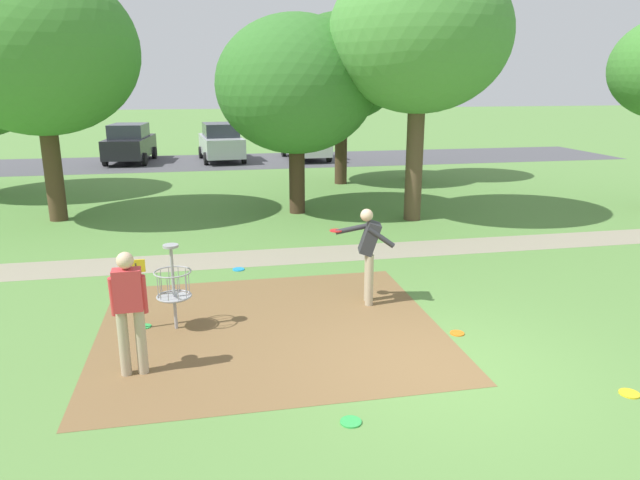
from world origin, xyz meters
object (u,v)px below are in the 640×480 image
object	(u,v)px
frisbee_far_left	(457,333)
parked_car_center_right	(305,141)
disc_golf_basket	(169,284)
frisbee_far_right	(629,394)
frisbee_near_basket	(351,422)
player_foreground_watching	(368,250)
frisbee_by_tee	(238,269)
tree_far_center	(416,64)
player_throwing	(129,306)
frisbee_mid_grass	(145,327)
tree_mid_center	(296,85)
tree_near_right	(39,51)
parked_car_center_left	(221,142)
tree_mid_left	(342,68)
parked_car_leftmost	(130,143)
tree_far_left	(420,35)

from	to	relation	value
frisbee_far_left	parked_car_center_right	size ratio (longest dim) A/B	0.05
disc_golf_basket	frisbee_far_left	xyz separation A→B (m)	(4.38, -1.08, -0.74)
frisbee_far_right	frisbee_near_basket	bearing A→B (deg)	178.85
player_foreground_watching	frisbee_near_basket	xyz separation A→B (m)	(-1.21, -3.60, -0.98)
frisbee_by_tee	tree_far_center	bearing A→B (deg)	53.95
player_throwing	frisbee_mid_grass	size ratio (longest dim) A/B	8.06
frisbee_far_left	frisbee_far_right	world-z (taller)	same
player_throwing	frisbee_far_left	world-z (taller)	player_throwing
tree_mid_center	disc_golf_basket	bearing A→B (deg)	-112.36
disc_golf_basket	frisbee_near_basket	distance (m)	3.86
frisbee_far_right	tree_mid_center	size ratio (longest dim) A/B	0.04
player_throwing	disc_golf_basket	bearing A→B (deg)	73.39
tree_far_center	disc_golf_basket	bearing A→B (deg)	-123.64
tree_near_right	tree_far_center	xyz separation A→B (m)	(12.27, 4.80, -0.12)
frisbee_by_tee	tree_far_center	xyz separation A→B (m)	(7.54, 10.35, 4.44)
frisbee_far_right	tree_near_right	distance (m)	15.50
frisbee_far_left	tree_mid_center	xyz separation A→B (m)	(-1.08, 9.08, 3.69)
frisbee_near_basket	frisbee_far_left	xyz separation A→B (m)	(2.23, 2.05, 0.00)
tree_far_center	parked_car_center_left	distance (m)	10.86
tree_far_center	tree_near_right	bearing A→B (deg)	-158.64
tree_mid_left	parked_car_leftmost	distance (m)	12.24
tree_far_left	parked_car_center_right	xyz separation A→B (m)	(-0.70, 13.76, -4.06)
disc_golf_basket	frisbee_mid_grass	bearing A→B (deg)	162.58
tree_far_left	frisbee_by_tee	bearing A→B (deg)	-144.51
frisbee_far_right	tree_far_left	distance (m)	10.89
frisbee_mid_grass	tree_mid_left	world-z (taller)	tree_mid_left
frisbee_mid_grass	tree_far_center	world-z (taller)	tree_far_center
tree_mid_left	frisbee_far_left	bearing A→B (deg)	-95.67
frisbee_by_tee	frisbee_far_right	bearing A→B (deg)	-52.94
player_throwing	frisbee_far_right	xyz separation A→B (m)	(6.17, -1.78, -0.96)
disc_golf_basket	frisbee_by_tee	world-z (taller)	disc_golf_basket
parked_car_center_left	frisbee_by_tee	bearing A→B (deg)	-90.80
tree_mid_left	tree_far_center	distance (m)	3.03
parked_car_center_right	disc_golf_basket	bearing A→B (deg)	-105.64
player_foreground_watching	parked_car_center_left	size ratio (longest dim) A/B	0.39
frisbee_by_tee	parked_car_center_right	xyz separation A→B (m)	(4.45, 17.43, 0.91)
frisbee_by_tee	tree_far_left	distance (m)	8.05
tree_mid_left	parked_car_leftmost	bearing A→B (deg)	137.34
frisbee_far_left	tree_far_center	distance (m)	15.54
frisbee_by_tee	frisbee_far_left	distance (m)	5.00
tree_near_right	parked_car_center_left	world-z (taller)	tree_near_right
frisbee_by_tee	tree_mid_center	size ratio (longest dim) A/B	0.04
disc_golf_basket	frisbee_far_right	bearing A→B (deg)	-29.09
frisbee_mid_grass	disc_golf_basket	bearing A→B (deg)	-17.42
frisbee_far_right	tree_far_center	bearing A→B (deg)	79.59
disc_golf_basket	player_foreground_watching	world-z (taller)	player_foreground_watching
frisbee_near_basket	tree_mid_left	bearing A→B (deg)	77.23
player_throwing	tree_far_center	distance (m)	17.58
player_foreground_watching	frisbee_far_left	distance (m)	2.10
parked_car_leftmost	player_throwing	bearing A→B (deg)	-83.62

